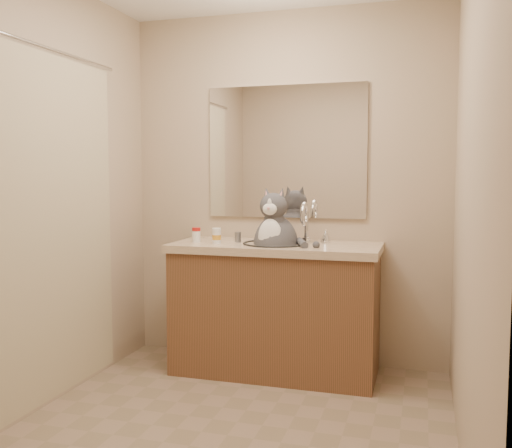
{
  "coord_description": "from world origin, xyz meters",
  "views": [
    {
      "loc": [
        0.91,
        -2.58,
        1.29
      ],
      "look_at": [
        -0.04,
        0.65,
        1.0
      ],
      "focal_mm": 40.0,
      "sensor_mm": 36.0,
      "label": 1
    }
  ],
  "objects": [
    {
      "name": "pill_bottle_orange",
      "position": [
        -0.37,
        0.86,
        0.9
      ],
      "size": [
        0.08,
        0.08,
        0.1
      ],
      "rotation": [
        0.0,
        0.0,
        0.42
      ],
      "color": "white",
      "rests_on": "vanity"
    },
    {
      "name": "room",
      "position": [
        0.0,
        0.0,
        1.2
      ],
      "size": [
        2.22,
        2.52,
        2.42
      ],
      "color": "gray",
      "rests_on": "ground"
    },
    {
      "name": "cat",
      "position": [
        0.0,
        0.94,
        0.88
      ],
      "size": [
        0.4,
        0.36,
        0.57
      ],
      "rotation": [
        0.0,
        0.0,
        -0.09
      ],
      "color": "#46464B",
      "rests_on": "vanity"
    },
    {
      "name": "pill_bottle_redcap",
      "position": [
        -0.52,
        0.89,
        0.9
      ],
      "size": [
        0.06,
        0.06,
        0.1
      ],
      "rotation": [
        0.0,
        0.0,
        0.07
      ],
      "color": "white",
      "rests_on": "vanity"
    },
    {
      "name": "grey_canister",
      "position": [
        -0.26,
        0.97,
        0.88
      ],
      "size": [
        0.05,
        0.05,
        0.07
      ],
      "rotation": [
        0.0,
        0.0,
        -0.22
      ],
      "color": "slate",
      "rests_on": "vanity"
    },
    {
      "name": "shower_curtain",
      "position": [
        -1.05,
        0.1,
        1.03
      ],
      "size": [
        0.02,
        1.3,
        1.93
      ],
      "color": "beige",
      "rests_on": "ground"
    },
    {
      "name": "mirror",
      "position": [
        0.0,
        1.24,
        1.45
      ],
      "size": [
        1.1,
        0.02,
        0.9
      ],
      "primitive_type": "cube",
      "color": "white",
      "rests_on": "room"
    },
    {
      "name": "vanity",
      "position": [
        0.0,
        0.96,
        0.44
      ],
      "size": [
        1.34,
        0.59,
        1.12
      ],
      "color": "brown",
      "rests_on": "ground"
    }
  ]
}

